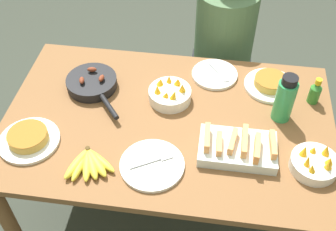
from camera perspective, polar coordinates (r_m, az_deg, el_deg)
name	(u,v)px	position (r m, az deg, el deg)	size (l,w,h in m)	color
ground_plane	(168,205)	(2.49, 0.00, -12.01)	(14.00, 14.00, 0.00)	#383D33
dining_table	(168,134)	(1.99, 0.00, -2.46)	(1.50, 0.95, 0.72)	brown
banana_bunch	(89,163)	(1.77, -10.66, -6.36)	(0.21, 0.18, 0.04)	yellow
melon_tray	(238,148)	(1.79, 9.43, -4.34)	(0.32, 0.20, 0.10)	silver
skillet	(92,83)	(2.09, -10.22, 4.34)	(0.31, 0.36, 0.08)	black
frittata_plate_center	(270,83)	(2.12, 13.67, 4.25)	(0.25, 0.25, 0.06)	silver
frittata_plate_side	(29,138)	(1.91, -18.37, -2.97)	(0.26, 0.26, 0.06)	silver
empty_plate_near_front	(215,74)	(2.15, 6.34, 5.55)	(0.23, 0.23, 0.02)	silver
empty_plate_far_left	(152,165)	(1.74, -2.16, -6.72)	(0.27, 0.27, 0.02)	silver
fruit_bowl_mango	(170,94)	(1.99, 0.26, 2.96)	(0.20, 0.20, 0.11)	silver
fruit_bowl_citrus	(315,163)	(1.82, 19.26, -6.12)	(0.20, 0.20, 0.11)	silver
water_bottle	(285,99)	(1.92, 15.55, 2.17)	(0.09, 0.09, 0.24)	#2D9351
hot_sauce_bottle	(315,92)	(2.08, 19.30, 3.03)	(0.05, 0.05, 0.14)	#337F2D
person_figure	(221,62)	(2.61, 7.24, 7.25)	(0.38, 0.38, 1.20)	black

